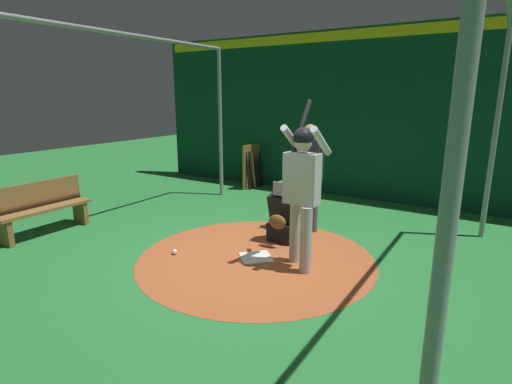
# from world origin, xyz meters

# --- Properties ---
(ground_plane) EXTENTS (26.40, 26.40, 0.00)m
(ground_plane) POSITION_xyz_m (0.00, 0.00, 0.00)
(ground_plane) COLOR #287A38
(dirt_circle) EXTENTS (3.29, 3.29, 0.01)m
(dirt_circle) POSITION_xyz_m (0.00, 0.00, 0.00)
(dirt_circle) COLOR #AD562D
(dirt_circle) RESTS_ON ground
(home_plate) EXTENTS (0.59, 0.59, 0.01)m
(home_plate) POSITION_xyz_m (0.00, 0.00, 0.01)
(home_plate) COLOR white
(home_plate) RESTS_ON dirt_circle
(batter) EXTENTS (0.68, 0.49, 2.16)m
(batter) POSITION_xyz_m (-0.08, 0.64, 1.12)
(batter) COLOR #B3B3B7
(batter) RESTS_ON ground
(catcher) EXTENTS (0.58, 0.40, 0.97)m
(catcher) POSITION_xyz_m (-0.78, -0.00, 0.38)
(catcher) COLOR black
(catcher) RESTS_ON ground
(umpire) EXTENTS (0.22, 0.49, 1.76)m
(umpire) POSITION_xyz_m (-1.46, 0.09, 1.00)
(umpire) COLOR #4C4C51
(umpire) RESTS_ON ground
(back_wall) EXTENTS (0.22, 10.40, 3.56)m
(back_wall) POSITION_xyz_m (-4.13, 0.00, 1.80)
(back_wall) COLOR #0C3D26
(back_wall) RESTS_ON ground
(cage_frame) EXTENTS (5.41, 5.28, 3.19)m
(cage_frame) POSITION_xyz_m (0.00, 0.00, 2.19)
(cage_frame) COLOR gray
(cage_frame) RESTS_ON ground
(bat_rack) EXTENTS (1.18, 0.21, 1.05)m
(bat_rack) POSITION_xyz_m (-3.88, -2.42, 0.49)
(bat_rack) COLOR olive
(bat_rack) RESTS_ON ground
(bench) EXTENTS (1.50, 0.36, 0.85)m
(bench) POSITION_xyz_m (0.97, -3.48, 0.44)
(bench) COLOR olive
(bench) RESTS_ON ground
(baseball_0) EXTENTS (0.07, 0.07, 0.07)m
(baseball_0) POSITION_xyz_m (0.51, -1.05, 0.04)
(baseball_0) COLOR white
(baseball_0) RESTS_ON dirt_circle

